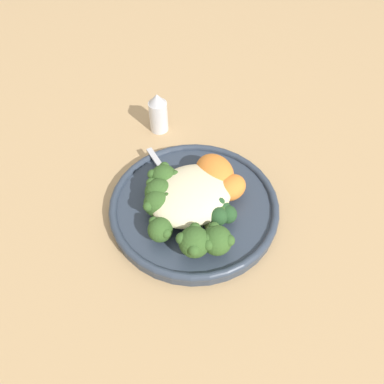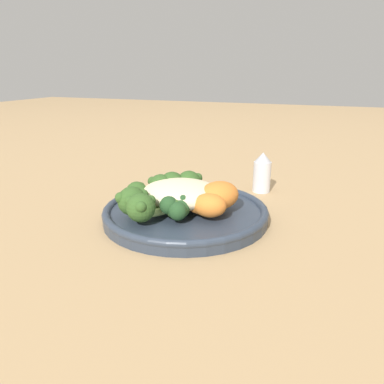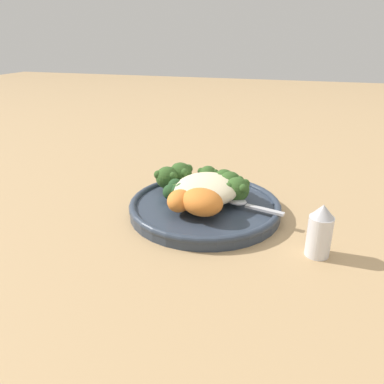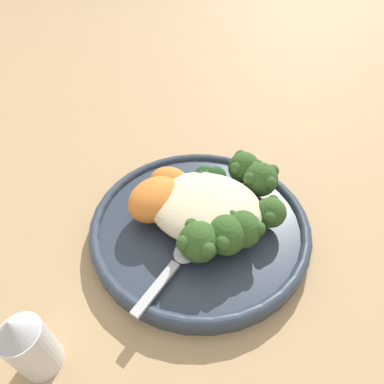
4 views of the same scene
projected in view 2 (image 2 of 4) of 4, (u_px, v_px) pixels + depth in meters
The scene contains 17 objects.
ground_plane at pixel (196, 217), 0.58m from camera, with size 4.00×4.00×0.00m, color tan.
plate at pixel (186, 212), 0.57m from camera, with size 0.25×0.25×0.02m.
quinoa_mound at pixel (182, 193), 0.56m from camera, with size 0.12×0.11×0.04m, color beige.
broccoli_stalk_0 at pixel (190, 186), 0.60m from camera, with size 0.06×0.08×0.04m.
broccoli_stalk_1 at pixel (175, 187), 0.59m from camera, with size 0.09×0.07×0.04m.
broccoli_stalk_2 at pixel (166, 188), 0.59m from camera, with size 0.11×0.04×0.04m.
broccoli_stalk_3 at pixel (167, 190), 0.59m from camera, with size 0.08×0.03×0.03m.
broccoli_stalk_4 at pixel (151, 195), 0.57m from camera, with size 0.11×0.05×0.03m.
broccoli_stalk_5 at pixel (141, 201), 0.53m from camera, with size 0.10×0.10×0.04m.
broccoli_stalk_6 at pixel (146, 207), 0.51m from camera, with size 0.07×0.12×0.04m.
broccoli_stalk_7 at pixel (181, 206), 0.53m from camera, with size 0.03×0.08×0.03m.
sweet_potato_chunk_0 at pixel (219, 195), 0.55m from camera, with size 0.07×0.05×0.04m, color orange.
sweet_potato_chunk_1 at pixel (210, 205), 0.52m from camera, with size 0.05×0.04×0.03m, color orange.
sweet_potato_chunk_2 at pixel (201, 204), 0.53m from camera, with size 0.04×0.04×0.03m, color orange.
kale_tuft at pixel (176, 207), 0.52m from camera, with size 0.04×0.05×0.03m.
spoon at pixel (200, 191), 0.62m from camera, with size 0.04×0.10×0.01m.
salt_shaker at pixel (262, 173), 0.69m from camera, with size 0.03×0.03×0.07m.
Camera 2 is at (0.19, -0.50, 0.22)m, focal length 35.00 mm.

